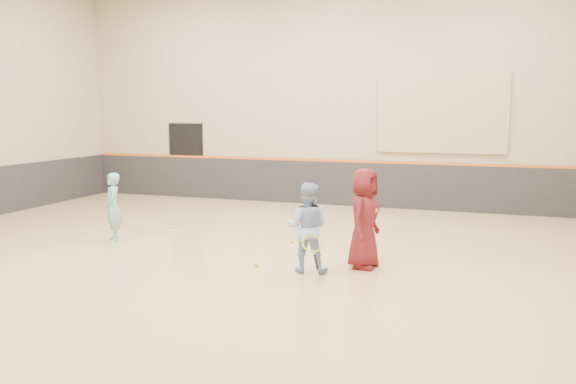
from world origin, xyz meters
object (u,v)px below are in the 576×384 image
(young_man, at_px, (364,218))
(spare_racket, at_px, (174,226))
(girl, at_px, (113,207))
(instructor, at_px, (307,227))

(young_man, relative_size, spare_racket, 2.77)
(young_man, bearing_deg, girl, 95.78)
(girl, bearing_deg, instructor, 40.97)
(young_man, height_order, spare_racket, young_man)
(girl, bearing_deg, young_man, 48.68)
(girl, xyz_separation_m, instructor, (4.25, -0.83, 0.04))
(girl, relative_size, spare_racket, 2.28)
(spare_racket, bearing_deg, young_man, -20.22)
(instructor, bearing_deg, girl, -17.31)
(instructor, relative_size, spare_racket, 2.43)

